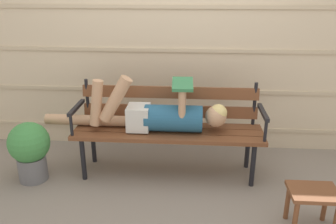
# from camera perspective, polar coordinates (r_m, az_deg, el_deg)

# --- Properties ---
(ground_plane) EXTENTS (12.00, 12.00, 0.00)m
(ground_plane) POSITION_cam_1_polar(r_m,az_deg,el_deg) (3.27, -0.18, -11.05)
(ground_plane) COLOR gray
(house_siding) EXTENTS (5.43, 0.08, 2.54)m
(house_siding) POSITION_cam_1_polar(r_m,az_deg,el_deg) (3.59, 0.77, 13.45)
(house_siding) COLOR beige
(house_siding) RESTS_ON ground
(park_bench) EXTENTS (1.72, 0.45, 0.85)m
(park_bench) POSITION_cam_1_polar(r_m,az_deg,el_deg) (3.24, 0.09, -1.85)
(park_bench) COLOR brown
(park_bench) RESTS_ON ground
(reclining_person) EXTENTS (1.68, 0.26, 0.53)m
(reclining_person) POSITION_cam_1_polar(r_m,az_deg,el_deg) (3.14, -1.72, -0.43)
(reclining_person) COLOR #23567A
(footstool) EXTENTS (0.35, 0.27, 0.32)m
(footstool) POSITION_cam_1_polar(r_m,az_deg,el_deg) (2.78, 22.50, -12.98)
(footstool) COLOR brown
(footstool) RESTS_ON ground
(potted_plant) EXTENTS (0.37, 0.37, 0.55)m
(potted_plant) POSITION_cam_1_polar(r_m,az_deg,el_deg) (3.38, -21.58, -5.56)
(potted_plant) COLOR slate
(potted_plant) RESTS_ON ground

